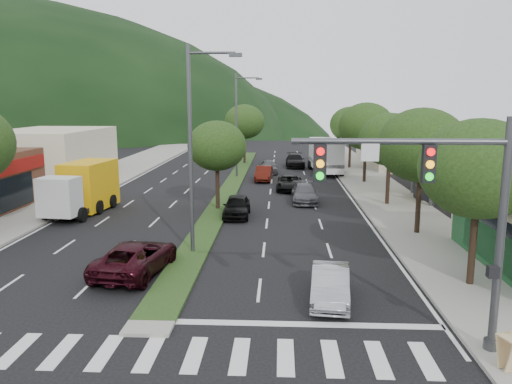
# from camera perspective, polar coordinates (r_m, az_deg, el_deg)

# --- Properties ---
(ground) EXTENTS (160.00, 160.00, 0.00)m
(ground) POSITION_cam_1_polar(r_m,az_deg,el_deg) (17.77, -11.82, -14.52)
(ground) COLOR black
(ground) RESTS_ON ground
(sidewalk_right) EXTENTS (5.00, 90.00, 0.15)m
(sidewalk_right) POSITION_cam_1_polar(r_m,az_deg,el_deg) (42.04, 14.01, -0.02)
(sidewalk_right) COLOR gray
(sidewalk_right) RESTS_ON ground
(sidewalk_left) EXTENTS (6.00, 90.00, 0.15)m
(sidewalk_left) POSITION_cam_1_polar(r_m,az_deg,el_deg) (44.71, -20.00, 0.27)
(sidewalk_left) COLOR gray
(sidewalk_left) RESTS_ON ground
(median) EXTENTS (1.60, 56.00, 0.12)m
(median) POSITION_cam_1_polar(r_m,az_deg,el_deg) (44.40, -2.79, 0.80)
(median) COLOR #1A3212
(median) RESTS_ON ground
(crosswalk) EXTENTS (19.00, 2.20, 0.01)m
(crosswalk) POSITION_cam_1_polar(r_m,az_deg,el_deg) (16.05, -13.69, -17.44)
(crosswalk) COLOR silver
(crosswalk) RESTS_ON ground
(traffic_signal) EXTENTS (6.12, 0.40, 7.00)m
(traffic_signal) POSITION_cam_1_polar(r_m,az_deg,el_deg) (15.07, 21.07, -0.92)
(traffic_signal) COLOR #47494C
(traffic_signal) RESTS_ON ground
(gas_canopy) EXTENTS (12.20, 8.20, 5.25)m
(gas_canopy) POSITION_cam_1_polar(r_m,az_deg,el_deg) (40.45, 24.23, 5.52)
(gas_canopy) COLOR silver
(gas_canopy) RESTS_ON ground
(bldg_left_far) EXTENTS (9.00, 14.00, 4.60)m
(bldg_left_far) POSITION_cam_1_polar(r_m,az_deg,el_deg) (55.01, -22.33, 4.23)
(bldg_left_far) COLOR beige
(bldg_left_far) RESTS_ON ground
(bldg_right_far) EXTENTS (10.00, 16.00, 5.20)m
(bldg_right_far) POSITION_cam_1_polar(r_m,az_deg,el_deg) (61.68, 17.14, 5.41)
(bldg_right_far) COLOR beige
(bldg_right_far) RESTS_ON ground
(tree_r_a) EXTENTS (4.60, 4.60, 6.63)m
(tree_r_a) POSITION_cam_1_polar(r_m,az_deg,el_deg) (21.20, 24.12, 2.42)
(tree_r_a) COLOR black
(tree_r_a) RESTS_ON sidewalk_right
(tree_r_b) EXTENTS (4.80, 4.80, 6.94)m
(tree_r_b) POSITION_cam_1_polar(r_m,az_deg,el_deg) (28.73, 18.42, 5.08)
(tree_r_b) COLOR black
(tree_r_b) RESTS_ON sidewalk_right
(tree_r_c) EXTENTS (4.40, 4.40, 6.48)m
(tree_r_c) POSITION_cam_1_polar(r_m,az_deg,el_deg) (36.50, 15.06, 5.80)
(tree_r_c) COLOR black
(tree_r_c) RESTS_ON sidewalk_right
(tree_r_d) EXTENTS (5.00, 5.00, 7.17)m
(tree_r_d) POSITION_cam_1_polar(r_m,az_deg,el_deg) (46.28, 12.49, 7.34)
(tree_r_d) COLOR black
(tree_r_d) RESTS_ON sidewalk_right
(tree_r_e) EXTENTS (4.60, 4.60, 6.71)m
(tree_r_e) POSITION_cam_1_polar(r_m,az_deg,el_deg) (56.17, 10.78, 7.59)
(tree_r_e) COLOR black
(tree_r_e) RESTS_ON sidewalk_right
(tree_med_near) EXTENTS (4.00, 4.00, 6.02)m
(tree_med_near) POSITION_cam_1_polar(r_m,az_deg,el_deg) (33.98, -4.49, 5.27)
(tree_med_near) COLOR black
(tree_med_near) RESTS_ON median
(tree_med_far) EXTENTS (4.80, 4.80, 6.94)m
(tree_med_far) POSITION_cam_1_polar(r_m,az_deg,el_deg) (59.78, -1.34, 8.03)
(tree_med_far) COLOR black
(tree_med_far) RESTS_ON median
(streetlight_near) EXTENTS (2.60, 0.25, 10.00)m
(streetlight_near) POSITION_cam_1_polar(r_m,az_deg,el_deg) (24.00, -7.05, 5.90)
(streetlight_near) COLOR #47494C
(streetlight_near) RESTS_ON ground
(streetlight_mid) EXTENTS (2.60, 0.25, 10.00)m
(streetlight_mid) POSITION_cam_1_polar(r_m,az_deg,el_deg) (48.78, -2.03, 8.18)
(streetlight_mid) COLOR #47494C
(streetlight_mid) RESTS_ON ground
(sedan_silver) EXTENTS (1.75, 4.05, 1.30)m
(sedan_silver) POSITION_cam_1_polar(r_m,az_deg,el_deg) (19.21, 8.49, -10.38)
(sedan_silver) COLOR #A2A5AA
(sedan_silver) RESTS_ON ground
(suv_maroon) EXTENTS (3.06, 5.46, 1.44)m
(suv_maroon) POSITION_cam_1_polar(r_m,az_deg,el_deg) (22.48, -13.56, -7.26)
(suv_maroon) COLOR black
(suv_maroon) RESTS_ON ground
(car_queue_a) EXTENTS (1.69, 4.12, 1.40)m
(car_queue_a) POSITION_cam_1_polar(r_m,az_deg,el_deg) (32.39, -2.21, -1.62)
(car_queue_a) COLOR black
(car_queue_a) RESTS_ON ground
(car_queue_b) EXTENTS (1.88, 4.59, 1.33)m
(car_queue_b) POSITION_cam_1_polar(r_m,az_deg,el_deg) (37.23, 5.57, -0.15)
(car_queue_b) COLOR #4F4E53
(car_queue_b) RESTS_ON ground
(car_queue_c) EXTENTS (1.65, 4.25, 1.38)m
(car_queue_c) POSITION_cam_1_polar(r_m,az_deg,el_deg) (47.08, 0.90, 2.13)
(car_queue_c) COLOR #48130C
(car_queue_c) RESTS_ON ground
(car_queue_d) EXTENTS (2.23, 4.52, 1.23)m
(car_queue_d) POSITION_cam_1_polar(r_m,az_deg,el_deg) (42.13, 3.81, 1.03)
(car_queue_d) COLOR black
(car_queue_d) RESTS_ON ground
(car_queue_e) EXTENTS (2.08, 4.27, 1.40)m
(car_queue_e) POSITION_cam_1_polar(r_m,az_deg,el_deg) (52.02, 1.46, 2.92)
(car_queue_e) COLOR #4F5054
(car_queue_e) RESTS_ON ground
(car_queue_f) EXTENTS (2.15, 5.12, 1.48)m
(car_queue_f) POSITION_cam_1_polar(r_m,az_deg,el_deg) (57.21, 4.49, 3.61)
(car_queue_f) COLOR black
(car_queue_f) RESTS_ON ground
(box_truck) EXTENTS (3.25, 7.05, 3.37)m
(box_truck) POSITION_cam_1_polar(r_m,az_deg,el_deg) (35.36, -19.10, 0.30)
(box_truck) COLOR silver
(box_truck) RESTS_ON ground
(motorhome) EXTENTS (3.22, 9.06, 3.43)m
(motorhome) POSITION_cam_1_polar(r_m,az_deg,el_deg) (52.85, 7.91, 4.17)
(motorhome) COLOR silver
(motorhome) RESTS_ON ground
(a_frame_sign) EXTENTS (0.77, 0.82, 1.30)m
(a_frame_sign) POSITION_cam_1_polar(r_m,az_deg,el_deg) (15.87, 27.19, -15.76)
(a_frame_sign) COLOR tan
(a_frame_sign) RESTS_ON sidewalk_right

